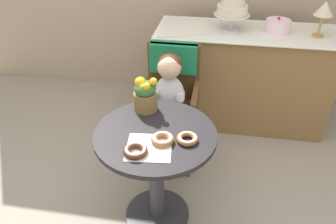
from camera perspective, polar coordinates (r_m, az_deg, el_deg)
name	(u,v)px	position (r m, az deg, el deg)	size (l,w,h in m)	color
ground_plane	(157,214)	(2.41, -1.84, -17.33)	(8.00, 8.00, 0.00)	gray
cafe_table	(156,160)	(2.04, -2.10, -8.31)	(0.72, 0.72, 0.72)	black
wicker_chair	(172,87)	(2.52, 0.68, 4.37)	(0.42, 0.45, 0.95)	brown
seated_child	(169,93)	(2.37, 0.10, 3.35)	(0.27, 0.32, 0.73)	silver
paper_napkin	(149,148)	(1.80, -3.31, -6.18)	(0.24, 0.24, 0.00)	white
donut_front	(136,150)	(1.76, -5.64, -6.66)	(0.13, 0.13, 0.04)	#4C2D19
donut_mid	(162,139)	(1.82, -0.96, -4.71)	(0.13, 0.13, 0.04)	#936033
donut_side	(187,138)	(1.84, 3.38, -4.59)	(0.12, 0.12, 0.03)	#936033
flower_vase	(145,94)	(2.06, -3.96, 3.11)	(0.15, 0.15, 0.23)	brown
display_counter	(241,78)	(3.13, 12.63, 5.86)	(1.56, 0.62, 0.90)	olive
tiered_cake_stand	(233,6)	(2.89, 11.15, 17.54)	(0.30, 0.30, 0.34)	silver
round_layer_cake	(278,26)	(2.98, 18.49, 13.97)	(0.20, 0.20, 0.13)	silver
table_lamp	(324,10)	(2.95, 25.49, 15.68)	(0.15, 0.15, 0.28)	#B28C47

